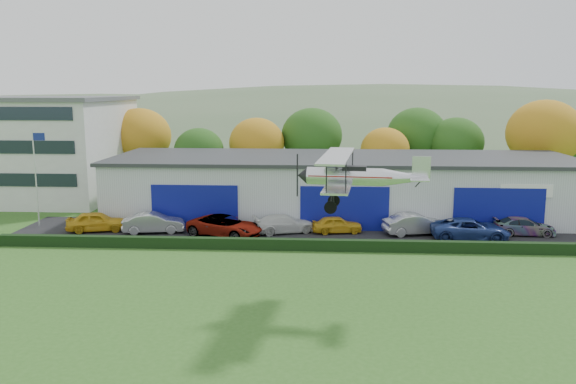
# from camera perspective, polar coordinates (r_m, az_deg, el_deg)

# --- Properties ---
(ground) EXTENTS (300.00, 300.00, 0.00)m
(ground) POSITION_cam_1_polar(r_m,az_deg,el_deg) (25.76, -4.23, -15.55)
(ground) COLOR #2F5D1D
(ground) RESTS_ON ground
(apron) EXTENTS (48.00, 9.00, 0.05)m
(apron) POSITION_cam_1_polar(r_m,az_deg,el_deg) (45.39, 3.06, -4.09)
(apron) COLOR black
(apron) RESTS_ON ground
(hedge) EXTENTS (46.00, 0.60, 0.80)m
(hedge) POSITION_cam_1_polar(r_m,az_deg,el_deg) (40.65, 3.02, -5.23)
(hedge) COLOR black
(hedge) RESTS_ON ground
(hangar) EXTENTS (40.60, 12.60, 5.30)m
(hangar) POSITION_cam_1_polar(r_m,az_deg,el_deg) (51.72, 5.36, 0.62)
(hangar) COLOR #B2B7BC
(hangar) RESTS_ON ground
(office_block) EXTENTS (20.60, 15.60, 10.40)m
(office_block) POSITION_cam_1_polar(r_m,az_deg,el_deg) (66.13, -24.82, 4.03)
(office_block) COLOR silver
(office_block) RESTS_ON ground
(flagpole) EXTENTS (1.05, 0.10, 8.00)m
(flagpole) POSITION_cam_1_polar(r_m,az_deg,el_deg) (50.98, -23.56, 2.10)
(flagpole) COLOR silver
(flagpole) RESTS_ON ground
(tree_belt) EXTENTS (75.70, 13.22, 10.12)m
(tree_belt) POSITION_cam_1_polar(r_m,az_deg,el_deg) (63.91, 1.30, 5.13)
(tree_belt) COLOR #3D2614
(tree_belt) RESTS_ON ground
(distant_hills) EXTENTS (430.00, 196.00, 56.00)m
(distant_hills) POSITION_cam_1_polar(r_m,az_deg,el_deg) (164.97, 0.74, 1.67)
(distant_hills) COLOR #4C6642
(distant_hills) RESTS_ON ground
(car_0) EXTENTS (4.92, 2.89, 1.57)m
(car_0) POSITION_cam_1_polar(r_m,az_deg,el_deg) (48.18, -18.33, -2.77)
(car_0) COLOR gold
(car_0) RESTS_ON apron
(car_1) EXTENTS (5.00, 2.53, 1.57)m
(car_1) POSITION_cam_1_polar(r_m,az_deg,el_deg) (46.46, -13.10, -2.98)
(car_1) COLOR silver
(car_1) RESTS_ON apron
(car_2) EXTENTS (6.42, 4.74, 1.62)m
(car_2) POSITION_cam_1_polar(r_m,az_deg,el_deg) (44.38, -6.24, -3.35)
(car_2) COLOR gray
(car_2) RESTS_ON apron
(car_3) EXTENTS (5.26, 3.49, 1.42)m
(car_3) POSITION_cam_1_polar(r_m,az_deg,el_deg) (45.31, -0.39, -3.15)
(car_3) COLOR silver
(car_3) RESTS_ON apron
(car_4) EXTENTS (4.10, 2.16, 1.33)m
(car_4) POSITION_cam_1_polar(r_m,az_deg,el_deg) (45.41, 4.85, -3.21)
(car_4) COLOR gold
(car_4) RESTS_ON apron
(car_5) EXTENTS (5.26, 2.90, 1.64)m
(car_5) POSITION_cam_1_polar(r_m,az_deg,el_deg) (45.79, 12.49, -3.10)
(car_5) COLOR silver
(car_5) RESTS_ON apron
(car_6) EXTENTS (5.79, 2.74, 1.60)m
(car_6) POSITION_cam_1_polar(r_m,az_deg,el_deg) (45.28, 17.53, -3.51)
(car_6) COLOR navy
(car_6) RESTS_ON apron
(car_7) EXTENTS (4.73, 2.05, 1.35)m
(car_7) POSITION_cam_1_polar(r_m,az_deg,el_deg) (48.21, 22.25, -3.14)
(car_7) COLOR gray
(car_7) RESTS_ON apron
(biplane) EXTENTS (6.82, 7.83, 2.92)m
(biplane) POSITION_cam_1_polar(r_m,az_deg,el_deg) (29.90, 6.72, 1.69)
(biplane) COLOR silver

